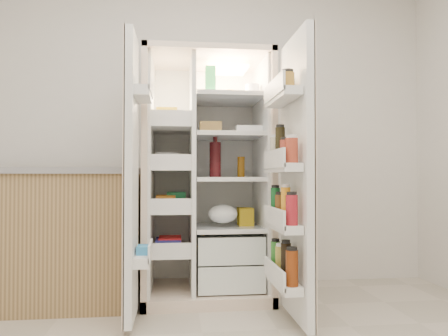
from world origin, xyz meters
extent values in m
cube|color=silver|center=(0.00, 2.00, 1.35)|extent=(4.00, 0.02, 2.70)
cube|color=beige|center=(0.08, 1.93, 0.90)|extent=(0.92, 0.04, 1.80)
cube|color=beige|center=(-0.36, 1.60, 0.90)|extent=(0.04, 0.70, 1.80)
cube|color=beige|center=(0.52, 1.60, 0.90)|extent=(0.04, 0.70, 1.80)
cube|color=beige|center=(0.08, 1.60, 1.78)|extent=(0.92, 0.70, 0.04)
cube|color=beige|center=(0.08, 1.60, 0.04)|extent=(0.92, 0.70, 0.08)
cube|color=white|center=(0.08, 1.90, 0.92)|extent=(0.84, 0.02, 1.68)
cube|color=white|center=(-0.33, 1.60, 0.92)|extent=(0.02, 0.62, 1.68)
cube|color=white|center=(0.49, 1.60, 0.92)|extent=(0.02, 0.62, 1.68)
cube|color=white|center=(-0.03, 1.60, 0.92)|extent=(0.03, 0.62, 1.68)
cube|color=white|center=(0.24, 1.58, 0.18)|extent=(0.47, 0.52, 0.19)
cube|color=white|center=(0.24, 1.58, 0.39)|extent=(0.47, 0.52, 0.19)
cube|color=#FFD18C|center=(0.24, 1.65, 1.72)|extent=(0.30, 0.30, 0.02)
cube|color=white|center=(-0.18, 1.60, 0.35)|extent=(0.28, 0.58, 0.02)
cube|color=white|center=(-0.18, 1.60, 0.65)|extent=(0.28, 0.58, 0.02)
cube|color=white|center=(-0.18, 1.60, 0.95)|extent=(0.28, 0.58, 0.02)
cube|color=white|center=(-0.18, 1.60, 1.25)|extent=(0.28, 0.58, 0.02)
cube|color=white|center=(0.24, 1.60, 0.52)|extent=(0.49, 0.58, 0.01)
cube|color=white|center=(0.24, 1.60, 0.88)|extent=(0.49, 0.58, 0.01)
cube|color=white|center=(0.24, 1.60, 1.20)|extent=(0.49, 0.58, 0.02)
cube|color=white|center=(0.24, 1.60, 1.48)|extent=(0.49, 0.58, 0.02)
cube|color=red|center=(-0.18, 1.60, 0.41)|extent=(0.16, 0.20, 0.10)
cube|color=#268E52|center=(-0.18, 1.60, 0.72)|extent=(0.14, 0.18, 0.12)
cube|color=white|center=(-0.18, 1.60, 0.99)|extent=(0.20, 0.22, 0.07)
cube|color=yellow|center=(-0.18, 1.60, 1.33)|extent=(0.15, 0.16, 0.14)
cube|color=navy|center=(-0.18, 1.60, 0.40)|extent=(0.18, 0.20, 0.09)
cube|color=orange|center=(-0.18, 1.60, 0.71)|extent=(0.14, 0.18, 0.10)
cube|color=white|center=(-0.18, 1.60, 1.02)|extent=(0.16, 0.16, 0.12)
sphere|color=orange|center=(0.11, 1.50, 0.12)|extent=(0.07, 0.07, 0.07)
sphere|color=orange|center=(0.20, 1.54, 0.12)|extent=(0.07, 0.07, 0.07)
sphere|color=orange|center=(0.30, 1.50, 0.12)|extent=(0.07, 0.07, 0.07)
sphere|color=orange|center=(0.16, 1.64, 0.12)|extent=(0.07, 0.07, 0.07)
sphere|color=orange|center=(0.26, 1.62, 0.12)|extent=(0.07, 0.07, 0.07)
sphere|color=orange|center=(0.36, 1.58, 0.12)|extent=(0.07, 0.07, 0.07)
sphere|color=orange|center=(0.08, 1.58, 0.12)|extent=(0.07, 0.07, 0.07)
sphere|color=orange|center=(0.32, 1.64, 0.12)|extent=(0.07, 0.07, 0.07)
ellipsoid|color=#417C29|center=(0.24, 1.60, 0.40)|extent=(0.26, 0.24, 0.11)
cylinder|color=#3D0D10|center=(0.14, 1.55, 1.02)|extent=(0.08, 0.08, 0.26)
cylinder|color=brown|center=(0.33, 1.56, 0.97)|extent=(0.06, 0.06, 0.16)
cube|color=#227F42|center=(0.10, 1.52, 1.60)|extent=(0.07, 0.07, 0.22)
cylinder|color=silver|center=(0.41, 1.53, 1.54)|extent=(0.11, 0.11, 0.10)
cylinder|color=#B07A28|center=(0.27, 1.70, 1.53)|extent=(0.07, 0.07, 0.08)
cube|color=white|center=(0.42, 1.52, 1.24)|extent=(0.26, 0.11, 0.07)
cube|color=tan|center=(0.11, 1.57, 1.26)|extent=(0.16, 0.09, 0.10)
ellipsoid|color=white|center=(0.19, 1.53, 0.60)|extent=(0.21, 0.19, 0.14)
cube|color=gold|center=(0.38, 1.62, 0.59)|extent=(0.11, 0.13, 0.13)
cube|color=white|center=(-0.42, 1.05, 0.90)|extent=(0.05, 0.40, 1.72)
cube|color=beige|center=(-0.44, 1.05, 0.90)|extent=(0.01, 0.40, 1.72)
cube|color=white|center=(-0.35, 1.05, 0.40)|extent=(0.09, 0.32, 0.06)
cube|color=white|center=(-0.35, 1.05, 1.40)|extent=(0.09, 0.32, 0.06)
cube|color=#338CCC|center=(-0.35, 1.05, 0.43)|extent=(0.07, 0.12, 0.10)
cube|color=white|center=(0.58, 0.96, 0.90)|extent=(0.05, 0.58, 1.72)
cube|color=beige|center=(0.61, 0.96, 0.90)|extent=(0.01, 0.58, 1.72)
cube|color=white|center=(0.50, 0.96, 0.26)|extent=(0.11, 0.50, 0.05)
cube|color=white|center=(0.50, 0.96, 0.60)|extent=(0.11, 0.50, 0.05)
cube|color=white|center=(0.50, 0.96, 0.95)|extent=(0.11, 0.50, 0.05)
cube|color=white|center=(0.50, 0.96, 1.38)|extent=(0.11, 0.50, 0.05)
cylinder|color=maroon|center=(0.50, 0.76, 0.39)|extent=(0.07, 0.07, 0.20)
cylinder|color=black|center=(0.50, 0.89, 0.40)|extent=(0.06, 0.06, 0.22)
cylinder|color=gold|center=(0.50, 1.02, 0.38)|extent=(0.06, 0.06, 0.18)
cylinder|color=#2F802A|center=(0.50, 1.15, 0.38)|extent=(0.06, 0.06, 0.19)
cylinder|color=maroon|center=(0.50, 0.76, 0.71)|extent=(0.07, 0.07, 0.17)
cylinder|color=orange|center=(0.50, 0.89, 0.73)|extent=(0.06, 0.06, 0.21)
cylinder|color=brown|center=(0.50, 1.02, 0.70)|extent=(0.07, 0.07, 0.16)
cylinder|color=#145A26|center=(0.50, 1.15, 0.72)|extent=(0.06, 0.06, 0.20)
cylinder|color=#9D3622|center=(0.50, 0.76, 1.04)|extent=(0.07, 0.07, 0.14)
cylinder|color=#9B3827|center=(0.50, 0.89, 1.04)|extent=(0.07, 0.07, 0.14)
cylinder|color=black|center=(0.50, 1.02, 1.09)|extent=(0.06, 0.06, 0.23)
cylinder|color=beige|center=(0.50, 1.15, 1.06)|extent=(0.06, 0.06, 0.18)
cylinder|color=olive|center=(0.50, 0.84, 1.45)|extent=(0.08, 0.08, 0.10)
cylinder|color=brown|center=(0.50, 1.06, 1.45)|extent=(0.08, 0.08, 0.10)
cube|color=#A88754|center=(-1.07, 1.56, 0.46)|extent=(1.28, 0.66, 0.92)
cube|color=#95959A|center=(-1.07, 1.56, 0.94)|extent=(1.32, 0.70, 0.04)
camera|label=1|loc=(-0.16, -1.56, 0.90)|focal=34.00mm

